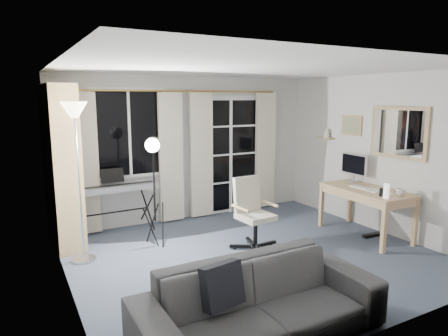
# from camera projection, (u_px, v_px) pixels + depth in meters

# --- Properties ---
(floor) EXTENTS (4.50, 4.00, 0.02)m
(floor) POSITION_uv_depth(u_px,v_px,m) (253.00, 256.00, 5.24)
(floor) COLOR #3A4554
(floor) RESTS_ON ground
(window) EXTENTS (1.20, 0.08, 1.40)m
(window) POSITION_uv_depth(u_px,v_px,m) (129.00, 133.00, 6.19)
(window) COLOR white
(window) RESTS_ON floor
(french_door) EXTENTS (1.32, 0.09, 2.11)m
(french_door) POSITION_uv_depth(u_px,v_px,m) (230.00, 156.00, 7.12)
(french_door) COLOR white
(french_door) RESTS_ON floor
(curtains) EXTENTS (3.60, 0.07, 2.13)m
(curtains) POSITION_uv_depth(u_px,v_px,m) (186.00, 156.00, 6.61)
(curtains) COLOR gold
(curtains) RESTS_ON floor
(bookshelf) EXTENTS (0.40, 1.05, 2.22)m
(bookshelf) POSITION_uv_depth(u_px,v_px,m) (59.00, 171.00, 5.45)
(bookshelf) COLOR tan
(bookshelf) RESTS_ON floor
(torchiere_lamp) EXTENTS (0.32, 0.32, 2.00)m
(torchiere_lamp) POSITION_uv_depth(u_px,v_px,m) (76.00, 134.00, 4.79)
(torchiere_lamp) COLOR #B2B2B7
(torchiere_lamp) RESTS_ON floor
(keyboard_piano) EXTENTS (1.29, 0.65, 0.93)m
(keyboard_piano) POSITION_uv_depth(u_px,v_px,m) (115.00, 189.00, 5.94)
(keyboard_piano) COLOR black
(keyboard_piano) RESTS_ON floor
(studio_light) EXTENTS (0.36, 0.36, 1.56)m
(studio_light) POSITION_uv_depth(u_px,v_px,m) (153.00, 158.00, 5.35)
(studio_light) COLOR black
(studio_light) RESTS_ON floor
(office_chair) EXTENTS (0.66, 0.68, 0.98)m
(office_chair) POSITION_uv_depth(u_px,v_px,m) (251.00, 207.00, 5.44)
(office_chair) COLOR black
(office_chair) RESTS_ON floor
(desk) EXTENTS (0.74, 1.37, 0.72)m
(desk) POSITION_uv_depth(u_px,v_px,m) (366.00, 195.00, 5.90)
(desk) COLOR #A67D55
(desk) RESTS_ON floor
(monitor) EXTENTS (0.18, 0.52, 0.45)m
(monitor) POSITION_uv_depth(u_px,v_px,m) (354.00, 165.00, 6.32)
(monitor) COLOR silver
(monitor) RESTS_ON desk
(desk_clutter) EXTENTS (0.45, 0.81, 0.91)m
(desk_clutter) POSITION_uv_depth(u_px,v_px,m) (375.00, 203.00, 5.69)
(desk_clutter) COLOR white
(desk_clutter) RESTS_ON desk
(mug) EXTENTS (0.12, 0.10, 0.12)m
(mug) POSITION_uv_depth(u_px,v_px,m) (400.00, 191.00, 5.49)
(mug) COLOR silver
(mug) RESTS_ON desk
(wall_mirror) EXTENTS (0.04, 0.94, 0.74)m
(wall_mirror) POSITION_uv_depth(u_px,v_px,m) (398.00, 133.00, 5.72)
(wall_mirror) COLOR tan
(wall_mirror) RESTS_ON floor
(framed_print) EXTENTS (0.03, 0.42, 0.32)m
(framed_print) POSITION_uv_depth(u_px,v_px,m) (352.00, 125.00, 6.49)
(framed_print) COLOR tan
(framed_print) RESTS_ON floor
(wall_shelf) EXTENTS (0.16, 0.30, 0.18)m
(wall_shelf) POSITION_uv_depth(u_px,v_px,m) (326.00, 135.00, 6.92)
(wall_shelf) COLOR tan
(wall_shelf) RESTS_ON floor
(sofa) EXTENTS (2.17, 0.64, 0.85)m
(sofa) POSITION_uv_depth(u_px,v_px,m) (260.00, 291.00, 3.39)
(sofa) COLOR #272729
(sofa) RESTS_ON floor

